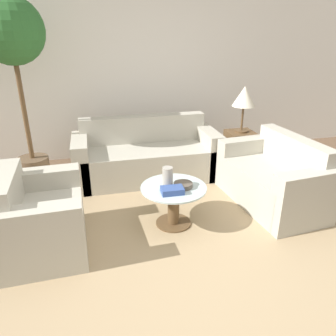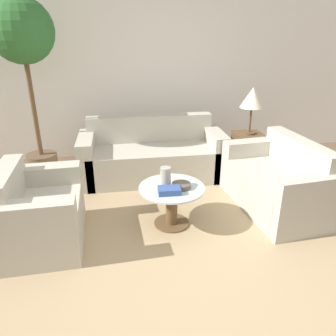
{
  "view_description": "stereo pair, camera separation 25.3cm",
  "coord_description": "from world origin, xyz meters",
  "px_view_note": "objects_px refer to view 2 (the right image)",
  "views": [
    {
      "loc": [
        -0.87,
        -2.16,
        1.94
      ],
      "look_at": [
        -0.12,
        1.01,
        0.55
      ],
      "focal_mm": 35.0,
      "sensor_mm": 36.0,
      "label": 1
    },
    {
      "loc": [
        -0.62,
        -2.21,
        1.94
      ],
      "look_at": [
        -0.12,
        1.01,
        0.55
      ],
      "focal_mm": 35.0,
      "sensor_mm": 36.0,
      "label": 2
    }
  ],
  "objects_px": {
    "sofa_main": "(152,157)",
    "armchair": "(37,216)",
    "table_lamp": "(252,99)",
    "book_stack": "(169,190)",
    "vase": "(166,178)",
    "bowl": "(181,186)",
    "potted_plant": "(24,48)",
    "loveseat": "(279,184)",
    "coffee_table": "(172,201)"
  },
  "relations": [
    {
      "from": "loveseat",
      "to": "potted_plant",
      "type": "height_order",
      "value": "potted_plant"
    },
    {
      "from": "vase",
      "to": "table_lamp",
      "type": "bearing_deg",
      "value": 41.64
    },
    {
      "from": "vase",
      "to": "bowl",
      "type": "xyz_separation_m",
      "value": [
        0.16,
        -0.02,
        -0.09
      ]
    },
    {
      "from": "coffee_table",
      "to": "table_lamp",
      "type": "xyz_separation_m",
      "value": [
        1.3,
        1.2,
        0.79
      ]
    },
    {
      "from": "table_lamp",
      "to": "bowl",
      "type": "bearing_deg",
      "value": -134.33
    },
    {
      "from": "table_lamp",
      "to": "potted_plant",
      "type": "height_order",
      "value": "potted_plant"
    },
    {
      "from": "sofa_main",
      "to": "armchair",
      "type": "relative_size",
      "value": 1.91
    },
    {
      "from": "coffee_table",
      "to": "armchair",
      "type": "bearing_deg",
      "value": -175.38
    },
    {
      "from": "book_stack",
      "to": "coffee_table",
      "type": "bearing_deg",
      "value": 71.95
    },
    {
      "from": "armchair",
      "to": "potted_plant",
      "type": "xyz_separation_m",
      "value": [
        -0.25,
        1.56,
        1.43
      ]
    },
    {
      "from": "sofa_main",
      "to": "vase",
      "type": "distance_m",
      "value": 1.33
    },
    {
      "from": "armchair",
      "to": "bowl",
      "type": "relative_size",
      "value": 5.27
    },
    {
      "from": "coffee_table",
      "to": "vase",
      "type": "height_order",
      "value": "vase"
    },
    {
      "from": "vase",
      "to": "bowl",
      "type": "bearing_deg",
      "value": -8.04
    },
    {
      "from": "armchair",
      "to": "loveseat",
      "type": "relative_size",
      "value": 0.72
    },
    {
      "from": "sofa_main",
      "to": "coffee_table",
      "type": "xyz_separation_m",
      "value": [
        0.06,
        -1.3,
        -0.0
      ]
    },
    {
      "from": "loveseat",
      "to": "coffee_table",
      "type": "relative_size",
      "value": 2.08
    },
    {
      "from": "loveseat",
      "to": "potted_plant",
      "type": "xyz_separation_m",
      "value": [
        -2.86,
        1.27,
        1.43
      ]
    },
    {
      "from": "sofa_main",
      "to": "potted_plant",
      "type": "relative_size",
      "value": 0.85
    },
    {
      "from": "coffee_table",
      "to": "table_lamp",
      "type": "distance_m",
      "value": 1.94
    },
    {
      "from": "bowl",
      "to": "book_stack",
      "type": "xyz_separation_m",
      "value": [
        -0.14,
        -0.1,
        0.01
      ]
    },
    {
      "from": "sofa_main",
      "to": "table_lamp",
      "type": "distance_m",
      "value": 1.57
    },
    {
      "from": "loveseat",
      "to": "book_stack",
      "type": "bearing_deg",
      "value": -82.6
    },
    {
      "from": "table_lamp",
      "to": "sofa_main",
      "type": "bearing_deg",
      "value": 176.0
    },
    {
      "from": "loveseat",
      "to": "coffee_table",
      "type": "bearing_deg",
      "value": -87.77
    },
    {
      "from": "sofa_main",
      "to": "bowl",
      "type": "bearing_deg",
      "value": -83.33
    },
    {
      "from": "coffee_table",
      "to": "vase",
      "type": "bearing_deg",
      "value": -173.56
    },
    {
      "from": "sofa_main",
      "to": "book_stack",
      "type": "xyz_separation_m",
      "value": [
        0.02,
        -1.43,
        0.19
      ]
    },
    {
      "from": "vase",
      "to": "book_stack",
      "type": "bearing_deg",
      "value": -81.75
    },
    {
      "from": "vase",
      "to": "book_stack",
      "type": "height_order",
      "value": "vase"
    },
    {
      "from": "sofa_main",
      "to": "coffee_table",
      "type": "height_order",
      "value": "sofa_main"
    },
    {
      "from": "armchair",
      "to": "table_lamp",
      "type": "xyz_separation_m",
      "value": [
        2.62,
        1.31,
        0.78
      ]
    },
    {
      "from": "coffee_table",
      "to": "potted_plant",
      "type": "xyz_separation_m",
      "value": [
        -1.58,
        1.46,
        1.44
      ]
    },
    {
      "from": "sofa_main",
      "to": "book_stack",
      "type": "height_order",
      "value": "sofa_main"
    },
    {
      "from": "armchair",
      "to": "table_lamp",
      "type": "bearing_deg",
      "value": -65.87
    },
    {
      "from": "book_stack",
      "to": "vase",
      "type": "bearing_deg",
      "value": 99.77
    },
    {
      "from": "loveseat",
      "to": "bowl",
      "type": "xyz_separation_m",
      "value": [
        -1.2,
        -0.22,
        0.18
      ]
    },
    {
      "from": "loveseat",
      "to": "table_lamp",
      "type": "bearing_deg",
      "value": 173.48
    },
    {
      "from": "loveseat",
      "to": "coffee_table",
      "type": "xyz_separation_m",
      "value": [
        -1.29,
        -0.19,
        -0.0
      ]
    },
    {
      "from": "potted_plant",
      "to": "sofa_main",
      "type": "bearing_deg",
      "value": -5.94
    },
    {
      "from": "potted_plant",
      "to": "book_stack",
      "type": "bearing_deg",
      "value": -46.07
    },
    {
      "from": "sofa_main",
      "to": "vase",
      "type": "relative_size",
      "value": 8.71
    },
    {
      "from": "sofa_main",
      "to": "armchair",
      "type": "distance_m",
      "value": 1.89
    },
    {
      "from": "armchair",
      "to": "book_stack",
      "type": "height_order",
      "value": "armchair"
    },
    {
      "from": "armchair",
      "to": "book_stack",
      "type": "bearing_deg",
      "value": -93.53
    },
    {
      "from": "armchair",
      "to": "bowl",
      "type": "distance_m",
      "value": 1.43
    },
    {
      "from": "potted_plant",
      "to": "loveseat",
      "type": "bearing_deg",
      "value": -23.85
    },
    {
      "from": "sofa_main",
      "to": "vase",
      "type": "bearing_deg",
      "value": -90.1
    },
    {
      "from": "potted_plant",
      "to": "table_lamp",
      "type": "bearing_deg",
      "value": -5.02
    },
    {
      "from": "sofa_main",
      "to": "table_lamp",
      "type": "height_order",
      "value": "table_lamp"
    }
  ]
}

